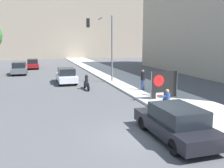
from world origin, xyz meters
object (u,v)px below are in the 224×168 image
object	(u,v)px
protest_banner	(164,84)
motorcycle_on_road	(87,83)
car_on_road_distant	(33,64)
traffic_light_pole	(104,38)
jogger_on_sidewalk	(159,84)
pedestrian_behind	(143,80)
parked_car_curbside	(176,123)
car_on_road_midblock	(19,68)
car_on_road_nearest	(66,76)
seated_protester	(167,99)

from	to	relation	value
protest_banner	motorcycle_on_road	bearing A→B (deg)	126.97
protest_banner	car_on_road_distant	distance (m)	25.96
traffic_light_pole	car_on_road_distant	size ratio (longest dim) A/B	1.41
jogger_on_sidewalk	traffic_light_pole	xyz separation A→B (m)	(-2.04, 7.80, 3.35)
pedestrian_behind	protest_banner	distance (m)	3.40
traffic_light_pole	parked_car_curbside	world-z (taller)	traffic_light_pole
car_on_road_midblock	motorcycle_on_road	size ratio (longest dim) A/B	1.98
protest_banner	traffic_light_pole	bearing A→B (deg)	102.70
protest_banner	car_on_road_distant	size ratio (longest dim) A/B	0.45
parked_car_curbside	car_on_road_nearest	world-z (taller)	car_on_road_nearest
pedestrian_behind	car_on_road_distant	size ratio (longest dim) A/B	0.37
traffic_light_pole	car_on_road_nearest	xyz separation A→B (m)	(-3.65, 0.85, -3.66)
protest_banner	motorcycle_on_road	size ratio (longest dim) A/B	0.95
car_on_road_nearest	car_on_road_midblock	bearing A→B (deg)	119.97
protest_banner	car_on_road_distant	world-z (taller)	protest_banner
car_on_road_midblock	motorcycle_on_road	xyz separation A→B (m)	(6.14, -12.23, -0.20)
motorcycle_on_road	jogger_on_sidewalk	bearing A→B (deg)	-47.78
seated_protester	traffic_light_pole	world-z (taller)	traffic_light_pole
seated_protester	car_on_road_midblock	bearing A→B (deg)	102.93
seated_protester	car_on_road_nearest	xyz separation A→B (m)	(-4.43, 12.13, -0.06)
car_on_road_distant	car_on_road_midblock	bearing A→B (deg)	-103.79
pedestrian_behind	protest_banner	xyz separation A→B (m)	(0.09, -3.40, 0.18)
protest_banner	parked_car_curbside	world-z (taller)	protest_banner
jogger_on_sidewalk	parked_car_curbside	xyz separation A→B (m)	(-2.96, -7.21, -0.32)
protest_banner	pedestrian_behind	bearing A→B (deg)	91.51
motorcycle_on_road	car_on_road_nearest	bearing A→B (deg)	108.62
car_on_road_nearest	motorcycle_on_road	size ratio (longest dim) A/B	2.04
pedestrian_behind	car_on_road_distant	distance (m)	22.76
pedestrian_behind	car_on_road_nearest	distance (m)	8.27
pedestrian_behind	seated_protester	bearing A→B (deg)	97.91
protest_banner	parked_car_curbside	xyz separation A→B (m)	(-2.88, -6.32, -0.46)
pedestrian_behind	parked_car_curbside	size ratio (longest dim) A/B	0.36
car_on_road_midblock	car_on_road_distant	distance (m)	6.60
pedestrian_behind	motorcycle_on_road	size ratio (longest dim) A/B	0.77
protest_banner	car_on_road_nearest	world-z (taller)	protest_banner
parked_car_curbside	car_on_road_midblock	xyz separation A→B (m)	(-7.59, 24.30, 0.02)
traffic_light_pole	car_on_road_nearest	size ratio (longest dim) A/B	1.46
pedestrian_behind	motorcycle_on_road	world-z (taller)	pedestrian_behind
jogger_on_sidewalk	car_on_road_midblock	distance (m)	20.08
jogger_on_sidewalk	car_on_road_midblock	world-z (taller)	jogger_on_sidewalk
seated_protester	car_on_road_distant	distance (m)	28.06
traffic_light_pole	parked_car_curbside	bearing A→B (deg)	-93.52
car_on_road_midblock	parked_car_curbside	bearing A→B (deg)	-72.66
protest_banner	car_on_road_midblock	distance (m)	20.81
pedestrian_behind	car_on_road_distant	bearing A→B (deg)	-49.07
car_on_road_midblock	protest_banner	bearing A→B (deg)	-59.79
seated_protester	pedestrian_behind	xyz separation A→B (m)	(1.08, 5.98, 0.20)
traffic_light_pole	parked_car_curbside	distance (m)	15.49
traffic_light_pole	car_on_road_nearest	world-z (taller)	traffic_light_pole
pedestrian_behind	traffic_light_pole	world-z (taller)	traffic_light_pole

